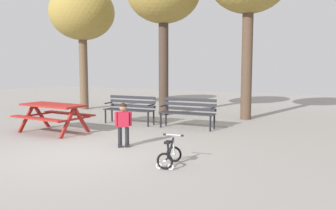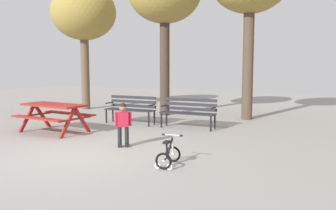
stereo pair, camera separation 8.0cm
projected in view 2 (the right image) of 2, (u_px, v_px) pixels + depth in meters
ground at (75, 154)px, 7.26m from camera, size 36.00×36.00×0.00m
picnic_table at (54, 110)px, 9.56m from camera, size 1.88×1.45×0.79m
park_bench_far_left at (131, 107)px, 10.99m from camera, size 1.62×0.53×0.85m
park_bench_left at (189, 110)px, 10.21m from camera, size 1.62×0.54×0.85m
child_standing at (123, 121)px, 7.85m from camera, size 0.31×0.28×0.98m
kids_bicycle at (168, 155)px, 6.41m from camera, size 0.43×0.60×0.54m
tree_far_left at (84, 14)px, 14.33m from camera, size 2.60×2.60×5.00m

